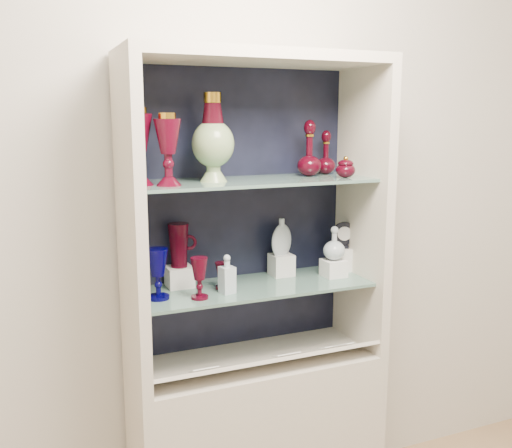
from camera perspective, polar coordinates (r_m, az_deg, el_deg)
name	(u,v)px	position (r m, az deg, el deg)	size (l,w,h in m)	color
wall_back	(236,192)	(2.38, -2.04, 3.26)	(3.50, 0.02, 2.80)	beige
cabinet_base	(256,442)	(2.54, 0.00, -20.99)	(1.00, 0.40, 0.75)	beige
cabinet_back_panel	(238,210)	(2.37, -1.77, 1.38)	(0.98, 0.02, 1.15)	black
cabinet_side_left	(131,227)	(2.06, -12.42, -0.27)	(0.04, 0.40, 1.15)	beige
cabinet_side_right	(362,210)	(2.42, 10.56, 1.39)	(0.04, 0.40, 1.15)	beige
cabinet_top_cap	(256,58)	(2.17, 0.00, 16.30)	(1.00, 0.40, 0.04)	beige
shelf_lower	(254,286)	(2.28, -0.19, -6.26)	(0.92, 0.34, 0.01)	slate
shelf_upper	(254,181)	(2.19, -0.20, 4.31)	(0.92, 0.34, 0.01)	slate
label_ledge	(267,361)	(2.26, 1.11, -13.57)	(0.92, 0.18, 0.01)	beige
label_card_0	(204,369)	(2.17, -5.26, -14.22)	(0.10, 0.07, 0.00)	white
label_card_1	(286,354)	(2.28, 3.03, -12.89)	(0.10, 0.07, 0.00)	white
label_card_2	(339,345)	(2.39, 8.33, -11.89)	(0.10, 0.07, 0.00)	white
label_card_3	(332,346)	(2.37, 7.58, -12.04)	(0.10, 0.07, 0.00)	white
pedestal_lamp_left	(139,147)	(2.04, -11.65, 7.58)	(0.10, 0.10, 0.27)	#470616
pedestal_lamp_right	(168,150)	(2.01, -8.79, 7.37)	(0.10, 0.10, 0.25)	#470616
enamel_urn	(213,138)	(2.12, -4.33, 8.62)	(0.16, 0.16, 0.32)	#0E4D24
ruby_decanter_a	(309,145)	(2.32, 5.37, 7.89)	(0.10, 0.10, 0.25)	#3B0410
ruby_decanter_b	(326,151)	(2.41, 7.01, 7.25)	(0.08, 0.08, 0.19)	#3B0410
lidded_bowl	(346,167)	(2.29, 8.95, 5.69)	(0.08, 0.08, 0.09)	#3B0410
cobalt_goblet	(158,274)	(2.11, -9.78, -4.95)	(0.08, 0.08, 0.19)	#02003F
ruby_goblet_tall	(199,278)	(2.10, -5.68, -5.42)	(0.06, 0.06, 0.15)	#470616
ruby_goblet_small	(222,276)	(2.22, -3.44, -5.17)	(0.05, 0.05, 0.10)	#3B0410
riser_ruby_pitcher	(180,277)	(2.27, -7.66, -5.23)	(0.10, 0.10, 0.08)	silver
ruby_pitcher	(179,245)	(2.23, -7.74, -2.12)	(0.13, 0.08, 0.17)	#470616
clear_square_bottle	(227,274)	(2.16, -2.91, -5.00)	(0.05, 0.05, 0.15)	#A7B7C0
riser_flat_flask	(281,265)	(2.40, 2.55, -4.09)	(0.09, 0.09, 0.09)	silver
flat_flask	(282,236)	(2.38, 2.57, -1.20)	(0.11, 0.05, 0.16)	silver
riser_clear_round_decanter	(334,268)	(2.41, 7.77, -4.38)	(0.09, 0.09, 0.07)	silver
clear_round_decanter	(334,244)	(2.39, 7.83, -1.99)	(0.09, 0.09, 0.14)	#A7B7C0
riser_cameo_medallion	(343,259)	(2.50, 8.74, -3.52)	(0.08, 0.08, 0.10)	silver
cameo_medallion	(344,235)	(2.47, 8.81, -1.05)	(0.10, 0.04, 0.12)	black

